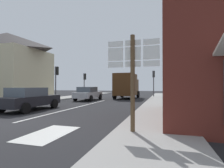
{
  "coord_description": "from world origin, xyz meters",
  "views": [
    {
      "loc": [
        6.13,
        -5.97,
        1.58
      ],
      "look_at": [
        1.89,
        8.47,
        1.74
      ],
      "focal_mm": 28.1,
      "sensor_mm": 36.0,
      "label": 1
    }
  ],
  "objects_px": {
    "sedan_far": "(88,93)",
    "delivery_truck": "(127,85)",
    "traffic_light_near_left": "(56,75)",
    "traffic_light_far_left": "(85,80)",
    "sedan_near": "(29,99)",
    "traffic_light_far_right": "(154,78)",
    "route_sign_post": "(133,73)"
  },
  "relations": [
    {
      "from": "route_sign_post",
      "to": "traffic_light_far_right",
      "type": "distance_m",
      "value": 19.25
    },
    {
      "from": "route_sign_post",
      "to": "traffic_light_far_right",
      "type": "relative_size",
      "value": 0.87
    },
    {
      "from": "traffic_light_near_left",
      "to": "traffic_light_far_left",
      "type": "bearing_deg",
      "value": 90.0
    },
    {
      "from": "delivery_truck",
      "to": "traffic_light_far_left",
      "type": "height_order",
      "value": "traffic_light_far_left"
    },
    {
      "from": "traffic_light_far_left",
      "to": "traffic_light_far_right",
      "type": "bearing_deg",
      "value": 8.72
    },
    {
      "from": "sedan_far",
      "to": "traffic_light_near_left",
      "type": "xyz_separation_m",
      "value": [
        -3.04,
        -1.42,
        1.94
      ]
    },
    {
      "from": "route_sign_post",
      "to": "traffic_light_near_left",
      "type": "xyz_separation_m",
      "value": [
        -10.04,
        10.75,
        0.7
      ]
    },
    {
      "from": "sedan_near",
      "to": "delivery_truck",
      "type": "distance_m",
      "value": 12.74
    },
    {
      "from": "sedan_near",
      "to": "sedan_far",
      "type": "distance_m",
      "value": 8.38
    },
    {
      "from": "traffic_light_far_left",
      "to": "traffic_light_far_right",
      "type": "height_order",
      "value": "traffic_light_far_right"
    },
    {
      "from": "sedan_near",
      "to": "traffic_light_near_left",
      "type": "relative_size",
      "value": 1.15
    },
    {
      "from": "sedan_far",
      "to": "route_sign_post",
      "type": "xyz_separation_m",
      "value": [
        7.0,
        -12.17,
        1.24
      ]
    },
    {
      "from": "sedan_far",
      "to": "delivery_truck",
      "type": "height_order",
      "value": "delivery_truck"
    },
    {
      "from": "sedan_far",
      "to": "traffic_light_far_left",
      "type": "relative_size",
      "value": 1.24
    },
    {
      "from": "sedan_near",
      "to": "delivery_truck",
      "type": "relative_size",
      "value": 0.83
    },
    {
      "from": "sedan_near",
      "to": "traffic_light_near_left",
      "type": "xyz_separation_m",
      "value": [
        -2.68,
        6.95,
        1.94
      ]
    },
    {
      "from": "delivery_truck",
      "to": "sedan_near",
      "type": "bearing_deg",
      "value": -107.87
    },
    {
      "from": "sedan_far",
      "to": "sedan_near",
      "type": "bearing_deg",
      "value": -92.48
    },
    {
      "from": "delivery_truck",
      "to": "traffic_light_far_left",
      "type": "distance_m",
      "value": 6.89
    },
    {
      "from": "sedan_near",
      "to": "sedan_far",
      "type": "relative_size",
      "value": 1.0
    },
    {
      "from": "sedan_near",
      "to": "route_sign_post",
      "type": "xyz_separation_m",
      "value": [
        7.36,
        -3.8,
        1.24
      ]
    },
    {
      "from": "delivery_truck",
      "to": "traffic_light_near_left",
      "type": "xyz_separation_m",
      "value": [
        -6.58,
        -5.15,
        1.05
      ]
    },
    {
      "from": "delivery_truck",
      "to": "traffic_light_far_right",
      "type": "bearing_deg",
      "value": 46.89
    },
    {
      "from": "sedan_far",
      "to": "route_sign_post",
      "type": "bearing_deg",
      "value": -60.1
    },
    {
      "from": "sedan_far",
      "to": "traffic_light_far_right",
      "type": "xyz_separation_m",
      "value": [
        6.66,
        7.06,
        1.95
      ]
    },
    {
      "from": "sedan_far",
      "to": "route_sign_post",
      "type": "height_order",
      "value": "route_sign_post"
    },
    {
      "from": "delivery_truck",
      "to": "traffic_light_far_right",
      "type": "xyz_separation_m",
      "value": [
        3.12,
        3.33,
        1.06
      ]
    },
    {
      "from": "traffic_light_near_left",
      "to": "traffic_light_far_right",
      "type": "xyz_separation_m",
      "value": [
        9.7,
        8.48,
        0.02
      ]
    },
    {
      "from": "sedan_far",
      "to": "traffic_light_near_left",
      "type": "bearing_deg",
      "value": -155.05
    },
    {
      "from": "route_sign_post",
      "to": "delivery_truck",
      "type": "bearing_deg",
      "value": 102.28
    },
    {
      "from": "sedan_near",
      "to": "traffic_light_far_right",
      "type": "height_order",
      "value": "traffic_light_far_right"
    },
    {
      "from": "delivery_truck",
      "to": "sedan_far",
      "type": "bearing_deg",
      "value": -133.49
    }
  ]
}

